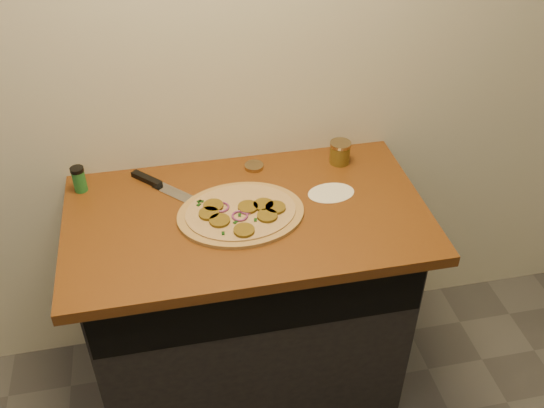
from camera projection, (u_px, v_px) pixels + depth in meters
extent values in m
cube|color=beige|center=(226.00, 43.00, 1.99)|extent=(4.00, 0.02, 2.70)
cube|color=black|center=(248.00, 302.00, 2.32)|extent=(1.10, 0.60, 0.86)
cube|color=brown|center=(247.00, 216.00, 2.02)|extent=(1.20, 0.70, 0.04)
cylinder|color=tan|center=(241.00, 214.00, 1.99)|extent=(0.43, 0.43, 0.01)
cylinder|color=beige|center=(241.00, 211.00, 1.99)|extent=(0.37, 0.37, 0.01)
cylinder|color=brown|center=(209.00, 214.00, 1.97)|extent=(0.07, 0.07, 0.01)
cylinder|color=brown|center=(275.00, 208.00, 1.99)|extent=(0.07, 0.07, 0.01)
cylinder|color=brown|center=(248.00, 207.00, 1.99)|extent=(0.07, 0.07, 0.01)
cylinder|color=brown|center=(220.00, 221.00, 1.94)|extent=(0.07, 0.07, 0.01)
cylinder|color=brown|center=(263.00, 205.00, 2.00)|extent=(0.07, 0.07, 0.01)
cylinder|color=brown|center=(267.00, 216.00, 1.96)|extent=(0.07, 0.07, 0.01)
cylinder|color=brown|center=(244.00, 230.00, 1.90)|extent=(0.07, 0.07, 0.01)
cylinder|color=brown|center=(213.00, 206.00, 2.00)|extent=(0.07, 0.07, 0.01)
torus|color=#722A65|center=(221.00, 207.00, 1.99)|extent=(0.06, 0.06, 0.01)
torus|color=#722A65|center=(247.00, 209.00, 1.99)|extent=(0.06, 0.06, 0.01)
torus|color=#722A65|center=(240.00, 216.00, 1.96)|extent=(0.06, 0.06, 0.01)
cube|color=black|center=(235.00, 222.00, 1.94)|extent=(0.02, 0.02, 0.00)
cube|color=black|center=(199.00, 201.00, 2.02)|extent=(0.02, 0.02, 0.00)
cube|color=black|center=(201.00, 201.00, 2.02)|extent=(0.02, 0.01, 0.00)
cube|color=black|center=(240.00, 215.00, 1.97)|extent=(0.01, 0.02, 0.00)
cube|color=black|center=(223.00, 233.00, 1.89)|extent=(0.01, 0.02, 0.00)
cube|color=black|center=(199.00, 205.00, 2.01)|extent=(0.02, 0.02, 0.00)
cube|color=black|center=(248.00, 212.00, 1.98)|extent=(0.01, 0.02, 0.00)
cube|color=black|center=(217.00, 208.00, 1.99)|extent=(0.01, 0.02, 0.00)
cube|color=black|center=(255.00, 220.00, 1.95)|extent=(0.01, 0.02, 0.00)
cube|color=black|center=(206.00, 215.00, 1.96)|extent=(0.02, 0.01, 0.00)
cube|color=#B7BAC1|center=(181.00, 196.00, 2.07)|extent=(0.20, 0.20, 0.01)
cube|color=black|center=(147.00, 179.00, 2.14)|extent=(0.11, 0.11, 0.02)
cylinder|color=#967E57|center=(254.00, 166.00, 2.21)|extent=(0.09, 0.09, 0.01)
cylinder|color=maroon|center=(340.00, 154.00, 2.22)|extent=(0.07, 0.07, 0.07)
cylinder|color=#967E57|center=(341.00, 144.00, 2.20)|extent=(0.08, 0.08, 0.01)
cylinder|color=#216A2E|center=(79.00, 181.00, 2.08)|extent=(0.04, 0.04, 0.08)
cylinder|color=black|center=(77.00, 170.00, 2.05)|extent=(0.05, 0.05, 0.01)
cylinder|color=white|center=(331.00, 193.00, 2.09)|extent=(0.18, 0.18, 0.00)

